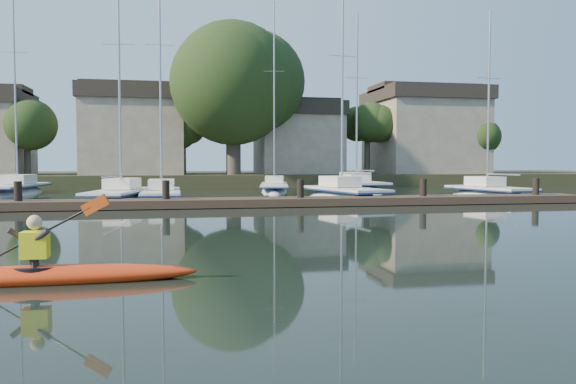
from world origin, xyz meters
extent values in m
plane|color=black|center=(0.00, 0.00, 0.00)|extent=(160.00, 160.00, 0.00)
ellipsoid|color=red|center=(-4.62, -1.26, 0.11)|extent=(4.90, 0.69, 0.37)
cylinder|color=black|center=(-4.78, -1.25, 0.23)|extent=(0.74, 0.74, 0.10)
imported|color=#292527|center=(-4.78, -1.25, 0.62)|extent=(0.26, 0.39, 1.06)
cube|color=yellow|center=(-4.78, -1.25, 0.63)|extent=(0.42, 0.31, 0.43)
sphere|color=#D2B383|center=(-4.78, -1.25, 1.00)|extent=(0.24, 0.24, 0.24)
cube|color=#3F3224|center=(0.00, 14.00, 0.20)|extent=(34.00, 2.00, 0.35)
cylinder|color=black|center=(-9.00, 14.00, 0.30)|extent=(0.32, 0.32, 1.80)
cylinder|color=black|center=(-3.00, 14.00, 0.30)|extent=(0.32, 0.32, 1.80)
cylinder|color=black|center=(3.00, 14.00, 0.30)|extent=(0.32, 0.32, 1.80)
cylinder|color=black|center=(9.00, 14.00, 0.30)|extent=(0.32, 0.32, 1.80)
cylinder|color=black|center=(15.00, 14.00, 0.30)|extent=(0.32, 0.32, 1.80)
ellipsoid|color=white|center=(-5.36, 18.29, -0.34)|extent=(3.47, 8.57, 1.86)
cube|color=white|center=(-5.36, 18.29, 0.54)|extent=(3.12, 7.07, 0.14)
cube|color=navy|center=(-5.36, 18.29, 0.46)|extent=(3.22, 7.25, 0.08)
cube|color=silver|center=(-5.28, 18.78, 0.90)|extent=(1.76, 2.54, 0.54)
cylinder|color=#9EA0A5|center=(-5.32, 18.53, 6.48)|extent=(0.12, 0.12, 11.77)
cylinder|color=#9EA0A5|center=(-5.58, 17.05, 1.32)|extent=(0.63, 3.13, 0.08)
cylinder|color=#9EA0A5|center=(-5.32, 18.53, 7.89)|extent=(1.55, 0.30, 0.03)
ellipsoid|color=white|center=(-3.32, 18.48, -0.32)|extent=(1.96, 8.29, 1.75)
cube|color=white|center=(-3.32, 18.48, 0.51)|extent=(1.86, 6.80, 0.13)
cube|color=navy|center=(-3.32, 18.48, 0.43)|extent=(1.94, 6.97, 0.07)
cube|color=silver|center=(-3.32, 18.97, 0.85)|extent=(1.30, 2.32, 0.51)
cylinder|color=#9EA0A5|center=(-3.32, 18.73, 6.54)|extent=(0.11, 0.11, 11.97)
cylinder|color=#9EA0A5|center=(-3.31, 17.23, 1.24)|extent=(0.08, 3.15, 0.07)
cylinder|color=#9EA0A5|center=(-3.32, 18.73, 7.97)|extent=(1.47, 0.03, 0.03)
ellipsoid|color=white|center=(6.26, 17.96, -0.36)|extent=(3.70, 8.53, 1.96)
cube|color=white|center=(6.26, 17.96, 0.57)|extent=(3.31, 7.05, 0.14)
cube|color=navy|center=(6.26, 17.96, 0.49)|extent=(3.43, 7.22, 0.08)
cube|color=silver|center=(6.17, 18.44, 0.95)|extent=(1.86, 2.55, 0.57)
cylinder|color=#9EA0A5|center=(6.22, 18.20, 6.30)|extent=(0.12, 0.12, 11.36)
cylinder|color=#9EA0A5|center=(6.50, 16.74, 1.39)|extent=(0.68, 3.10, 0.08)
cylinder|color=#9EA0A5|center=(6.22, 18.20, 7.67)|extent=(1.63, 0.34, 0.03)
ellipsoid|color=white|center=(14.79, 17.87, -0.35)|extent=(3.10, 7.15, 1.88)
cube|color=white|center=(14.79, 17.87, 0.54)|extent=(2.81, 5.90, 0.14)
cube|color=navy|center=(14.79, 17.87, 0.46)|extent=(2.91, 6.05, 0.08)
cube|color=silver|center=(14.72, 18.28, 0.91)|extent=(1.66, 2.12, 0.54)
cylinder|color=#9EA0A5|center=(14.76, 18.07, 5.53)|extent=(0.12, 0.12, 9.88)
cylinder|color=#9EA0A5|center=(14.94, 16.84, 1.33)|extent=(0.48, 2.61, 0.08)
cylinder|color=#9EA0A5|center=(14.76, 18.07, 6.72)|extent=(1.57, 0.27, 0.03)
ellipsoid|color=white|center=(-12.39, 26.51, -0.36)|extent=(2.84, 9.29, 1.93)
cube|color=white|center=(-12.39, 26.51, 0.56)|extent=(2.61, 7.64, 0.14)
cube|color=navy|center=(-12.39, 26.51, 0.48)|extent=(2.71, 7.83, 0.08)
cube|color=silver|center=(-12.34, 27.06, 0.94)|extent=(1.62, 2.67, 0.56)
cylinder|color=#9EA0A5|center=(-12.37, 26.78, 7.22)|extent=(0.12, 0.12, 13.22)
cylinder|color=#9EA0A5|center=(-12.49, 25.14, 1.37)|extent=(0.35, 3.47, 0.08)
cylinder|color=#9EA0A5|center=(-12.37, 26.78, 8.81)|extent=(1.62, 0.16, 0.03)
ellipsoid|color=white|center=(3.95, 26.64, -0.31)|extent=(3.35, 8.99, 1.67)
cube|color=white|center=(3.95, 26.64, 0.48)|extent=(2.99, 7.41, 0.12)
cube|color=navy|center=(3.95, 26.64, 0.41)|extent=(3.09, 7.60, 0.07)
cube|color=silver|center=(4.05, 27.16, 0.81)|extent=(1.64, 2.64, 0.48)
cylinder|color=#9EA0A5|center=(4.00, 26.90, 6.69)|extent=(0.11, 0.11, 12.32)
cylinder|color=#9EA0A5|center=(3.72, 25.34, 1.19)|extent=(0.65, 3.31, 0.07)
cylinder|color=#9EA0A5|center=(4.00, 26.90, 8.17)|extent=(1.39, 0.27, 0.03)
ellipsoid|color=white|center=(9.97, 26.88, -0.37)|extent=(2.71, 8.67, 2.03)
cube|color=white|center=(9.97, 26.88, 0.59)|extent=(2.52, 7.12, 0.15)
cube|color=navy|center=(9.97, 26.88, 0.50)|extent=(2.61, 7.30, 0.09)
cube|color=silver|center=(9.94, 27.40, 0.98)|extent=(1.63, 2.47, 0.59)
cylinder|color=#9EA0A5|center=(9.96, 27.14, 6.53)|extent=(0.13, 0.13, 11.77)
cylinder|color=#9EA0A5|center=(10.04, 25.60, 1.44)|extent=(0.26, 3.25, 0.09)
cylinder|color=#9EA0A5|center=(9.96, 27.14, 7.94)|extent=(1.71, 0.13, 0.03)
cube|color=#29381C|center=(0.00, 44.00, 0.50)|extent=(90.00, 24.00, 1.00)
cube|color=tan|center=(-6.00, 38.00, 4.00)|extent=(8.00, 8.00, 6.00)
cube|color=#302922|center=(-6.00, 38.00, 7.60)|extent=(8.40, 8.40, 1.20)
cube|color=tan|center=(8.00, 38.00, 3.50)|extent=(7.00, 7.00, 5.00)
cube|color=#302922|center=(8.00, 38.00, 6.60)|extent=(7.35, 7.35, 1.20)
cube|color=tan|center=(20.00, 38.00, 4.25)|extent=(9.00, 9.00, 6.50)
cube|color=#302922|center=(20.00, 38.00, 8.10)|extent=(9.45, 9.45, 1.20)
cylinder|color=#474239|center=(2.00, 35.00, 3.50)|extent=(1.20, 1.20, 5.00)
sphere|color=black|center=(2.00, 35.00, 8.50)|extent=(8.50, 8.50, 8.50)
cylinder|color=#474239|center=(-14.00, 36.00, 2.50)|extent=(0.48, 0.48, 3.00)
sphere|color=black|center=(-14.00, 36.00, 5.00)|extent=(3.40, 3.40, 3.40)
cylinder|color=#474239|center=(-2.00, 35.50, 2.40)|extent=(0.38, 0.38, 2.80)
sphere|color=black|center=(-2.00, 35.50, 4.60)|extent=(2.72, 2.72, 2.72)
cylinder|color=#474239|center=(14.00, 36.50, 2.60)|extent=(0.50, 0.50, 3.20)
sphere|color=black|center=(14.00, 36.50, 5.25)|extent=(3.57, 3.57, 3.57)
cylinder|color=#474239|center=(24.00, 35.00, 2.30)|extent=(0.41, 0.41, 2.60)
sphere|color=black|center=(24.00, 35.00, 4.45)|extent=(2.89, 2.89, 2.89)
camera|label=1|loc=(-2.48, -10.95, 1.97)|focal=35.00mm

